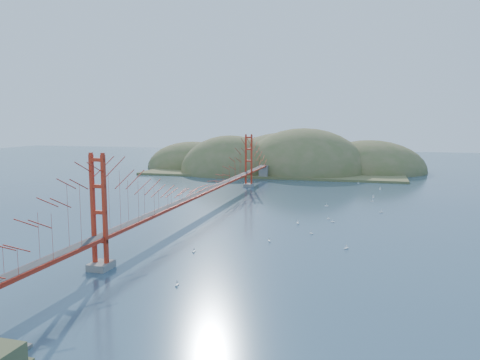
% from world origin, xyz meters
% --- Properties ---
extents(ground, '(320.00, 320.00, 0.00)m').
position_xyz_m(ground, '(0.00, 0.00, 0.00)').
color(ground, '#324D64').
rests_on(ground, ground).
extents(bridge, '(2.20, 94.40, 12.00)m').
position_xyz_m(bridge, '(0.00, 0.18, 7.01)').
color(bridge, gray).
rests_on(bridge, ground).
extents(far_headlands, '(84.00, 58.00, 25.00)m').
position_xyz_m(far_headlands, '(2.21, 68.52, 0.00)').
color(far_headlands, olive).
rests_on(far_headlands, ground).
extents(sailboat_12, '(0.52, 0.47, 0.58)m').
position_xyz_m(sailboat_12, '(23.50, 42.00, 0.14)').
color(sailboat_12, white).
rests_on(sailboat_12, ground).
extents(sailboat_2, '(0.53, 0.53, 0.56)m').
position_xyz_m(sailboat_2, '(20.02, -0.01, 0.13)').
color(sailboat_2, white).
rests_on(sailboat_2, ground).
extents(sailboat_1, '(0.56, 0.56, 0.60)m').
position_xyz_m(sailboat_1, '(18.61, -9.80, 0.14)').
color(sailboat_1, white).
rests_on(sailboat_1, ground).
extents(sailboat_6, '(0.53, 0.54, 0.61)m').
position_xyz_m(sailboat_6, '(14.05, -14.96, 0.14)').
color(sailboat_6, white).
rests_on(sailboat_6, ground).
extents(sailboat_7, '(0.50, 0.43, 0.57)m').
position_xyz_m(sailboat_7, '(26.52, 17.42, 0.14)').
color(sailboat_7, white).
rests_on(sailboat_7, ground).
extents(sailboat_15, '(0.55, 0.62, 0.71)m').
position_xyz_m(sailboat_15, '(28.25, 33.20, 0.15)').
color(sailboat_15, white).
rests_on(sailboat_15, ground).
extents(sailboat_8, '(0.58, 0.58, 0.66)m').
position_xyz_m(sailboat_8, '(27.78, 7.20, 0.15)').
color(sailboat_8, white).
rests_on(sailboat_8, ground).
extents(sailboat_3, '(0.57, 0.50, 0.65)m').
position_xyz_m(sailboat_3, '(18.84, 10.65, 0.15)').
color(sailboat_3, white).
rests_on(sailboat_3, ground).
extents(sailboat_16, '(0.55, 0.53, 0.62)m').
position_xyz_m(sailboat_16, '(20.81, -1.93, 0.14)').
color(sailboat_16, white).
rests_on(sailboat_16, ground).
extents(sailboat_10, '(0.42, 0.51, 0.60)m').
position_xyz_m(sailboat_10, '(9.18, -32.32, 0.14)').
color(sailboat_10, white).
rests_on(sailboat_10, ground).
extents(sailboat_4, '(0.56, 0.62, 0.70)m').
position_xyz_m(sailboat_4, '(26.72, 21.84, 0.15)').
color(sailboat_4, white).
rests_on(sailboat_4, ground).
extents(sailboat_0, '(0.64, 0.64, 0.73)m').
position_xyz_m(sailboat_0, '(16.00, -4.17, 0.16)').
color(sailboat_0, white).
rests_on(sailboat_0, ground).
extents(sailboat_14, '(0.67, 0.67, 0.71)m').
position_xyz_m(sailboat_14, '(23.36, -15.95, 0.15)').
color(sailboat_14, white).
rests_on(sailboat_14, ground).
extents(sailboat_extra_0, '(0.49, 0.54, 0.61)m').
position_xyz_m(sailboat_extra_0, '(6.81, -21.85, 0.14)').
color(sailboat_extra_0, white).
rests_on(sailboat_extra_0, ground).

